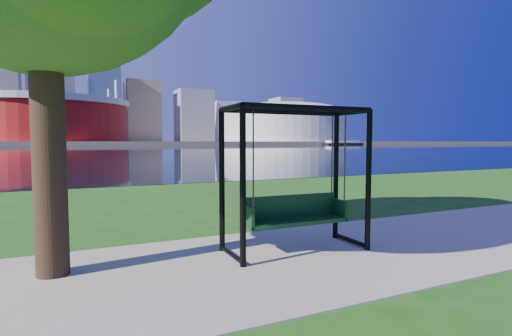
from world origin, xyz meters
TOP-DOWN VIEW (x-y plane):
  - ground at (0.00, 0.00)m, footprint 900.00×900.00m
  - path at (0.00, -0.50)m, footprint 120.00×4.00m
  - river at (0.00, 102.00)m, footprint 900.00×180.00m
  - far_bank at (0.00, 306.00)m, footprint 900.00×228.00m
  - stadium at (-10.00, 235.00)m, footprint 83.00×83.00m
  - arena at (135.00, 235.00)m, footprint 84.00×84.00m
  - skyline at (-4.27, 319.39)m, footprint 392.00×66.00m
  - swing at (0.60, -0.11)m, footprint 2.55×1.17m
  - barge at (147.87, 186.96)m, footprint 26.63×7.77m

SIDE VIEW (x-z plane):
  - ground at x=0.00m, z-range 0.00..0.00m
  - river at x=0.00m, z-range 0.00..0.02m
  - path at x=0.00m, z-range 0.00..0.03m
  - far_bank at x=0.00m, z-range 0.00..2.00m
  - barge at x=147.87m, z-range -0.12..2.52m
  - swing at x=0.60m, z-range -0.04..2.53m
  - stadium at x=-10.00m, z-range -1.77..30.23m
  - arena at x=135.00m, z-range 2.59..29.15m
  - skyline at x=-4.27m, z-range -12.36..84.14m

